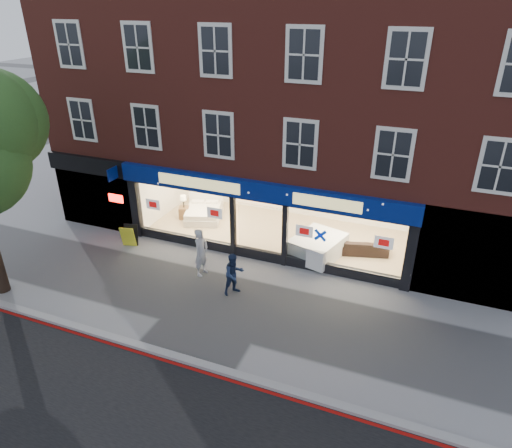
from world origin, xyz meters
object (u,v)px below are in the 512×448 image
Objects in this scene: display_bed at (204,212)px; a_board at (130,236)px; sofa at (363,246)px; mattress_stack at (318,246)px; pedestrian_grey at (201,252)px; pedestrian_blue at (234,274)px.

a_board is at bearing -135.96° from display_bed.
a_board is (-1.69, -3.27, 0.05)m from display_bed.
display_bed reaches higher than sofa.
display_bed is 5.86m from mattress_stack.
pedestrian_grey is at bearing -81.97° from display_bed.
sofa is at bearing -22.78° from display_bed.
display_bed is 1.50× the size of pedestrian_blue.
sofa is (1.60, 0.86, -0.12)m from mattress_stack.
sofa is 6.36m from pedestrian_grey.
a_board is 0.50× the size of pedestrian_grey.
display_bed reaches higher than mattress_stack.
sofa is at bearing -3.74° from pedestrian_blue.
a_board is 3.85m from pedestrian_grey.
mattress_stack is at bearing 5.78° from pedestrian_blue.
sofa is 9.39m from a_board.
mattress_stack is (5.69, -1.38, 0.10)m from display_bed.
pedestrian_blue reaches higher than sofa.
display_bed is 0.95× the size of mattress_stack.
pedestrian_grey is 1.75m from pedestrian_blue.
mattress_stack is 3.94m from pedestrian_blue.
mattress_stack is at bearing 0.72° from a_board.
pedestrian_grey is at bearing 18.75° from sofa.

